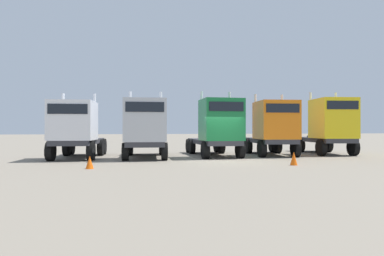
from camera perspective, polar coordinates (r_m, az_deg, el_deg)
The scene contains 8 objects.
ground at distance 18.49m, azimuth 6.10°, elevation -5.73°, with size 200.00×200.00×0.00m, color gray.
semi_truck_white at distance 20.74m, azimuth -19.63°, elevation -0.08°, with size 3.02×6.03×4.01m.
semi_truck_silver at distance 19.86m, azimuth -8.15°, elevation -0.03°, with size 2.98×6.23×4.12m.
semi_truck_green at distance 20.96m, azimuth 4.50°, elevation 0.01°, with size 2.57×6.42×4.23m.
semi_truck_orange at distance 22.47m, azimuth 13.96°, elevation 0.17°, with size 3.17×5.93×4.20m.
semi_truck_yellow at distance 24.85m, azimuth 22.83°, elevation 0.43°, with size 3.34×6.21×4.47m.
traffic_cone_near at distance 16.95m, azimuth 17.35°, elevation -5.11°, with size 0.36×0.36×0.66m, color #F2590C.
traffic_cone_mid at distance 15.45m, azimuth -17.44°, elevation -5.74°, with size 0.36×0.36×0.58m, color #F2590C.
Camera 1 is at (-5.60, -17.53, 1.79)m, focal length 30.55 mm.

